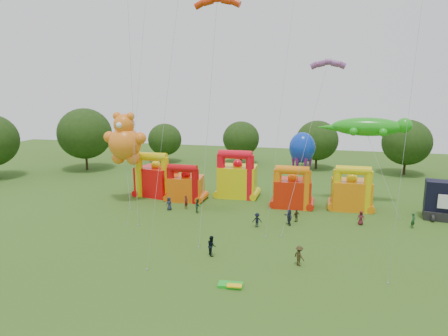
% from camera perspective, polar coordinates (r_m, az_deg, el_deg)
% --- Properties ---
extents(ground, '(160.00, 160.00, 0.00)m').
position_cam_1_polar(ground, '(32.27, -4.35, -18.08)').
color(ground, '#375919').
rests_on(ground, ground).
extents(tree_ring, '(119.89, 121.96, 12.07)m').
position_cam_1_polar(tree_ring, '(30.60, -6.21, -6.96)').
color(tree_ring, '#352314').
rests_on(tree_ring, ground).
extents(bouncy_castle_0, '(6.10, 5.33, 6.72)m').
position_cam_1_polar(bouncy_castle_0, '(60.42, -9.75, -1.52)').
color(bouncy_castle_0, red).
rests_on(bouncy_castle_0, ground).
extents(bouncy_castle_1, '(5.11, 4.29, 5.43)m').
position_cam_1_polar(bouncy_castle_1, '(57.33, -5.51, -2.59)').
color(bouncy_castle_1, '#E75D0C').
rests_on(bouncy_castle_1, ground).
extents(bouncy_castle_2, '(5.69, 4.67, 7.16)m').
position_cam_1_polar(bouncy_castle_2, '(58.85, 1.89, -1.55)').
color(bouncy_castle_2, yellow).
rests_on(bouncy_castle_2, ground).
extents(bouncy_castle_3, '(5.16, 4.24, 5.88)m').
position_cam_1_polar(bouncy_castle_3, '(54.73, 9.73, -3.20)').
color(bouncy_castle_3, red).
rests_on(bouncy_castle_3, ground).
extents(bouncy_castle_4, '(5.19, 4.27, 6.09)m').
position_cam_1_polar(bouncy_castle_4, '(55.41, 17.71, -3.32)').
color(bouncy_castle_4, orange).
rests_on(bouncy_castle_4, ground).
extents(teddy_bear_kite, '(6.32, 5.89, 12.72)m').
position_cam_1_polar(teddy_bear_kite, '(56.70, -13.86, 2.11)').
color(teddy_bear_kite, orange).
rests_on(teddy_bear_kite, ground).
extents(gecko_kite, '(12.30, 9.00, 12.08)m').
position_cam_1_polar(gecko_kite, '(55.90, 21.23, 0.74)').
color(gecko_kite, green).
rests_on(gecko_kite, ground).
extents(octopus_kite, '(5.55, 7.26, 9.89)m').
position_cam_1_polar(octopus_kite, '(56.20, 9.75, -0.64)').
color(octopus_kite, '#0C36C2').
rests_on(octopus_kite, ground).
extents(parafoil_kites, '(29.54, 14.76, 31.30)m').
position_cam_1_polar(parafoil_kites, '(48.28, -6.39, 8.60)').
color(parafoil_kites, red).
rests_on(parafoil_kites, ground).
extents(diamond_kites, '(30.39, 17.27, 37.24)m').
position_cam_1_polar(diamond_kites, '(40.26, 1.67, 11.05)').
color(diamond_kites, red).
rests_on(diamond_kites, ground).
extents(folded_kite_bundle, '(2.09, 1.26, 0.31)m').
position_cam_1_polar(folded_kite_bundle, '(33.76, 0.99, -16.37)').
color(folded_kite_bundle, green).
rests_on(folded_kite_bundle, ground).
extents(spectator_0, '(0.98, 0.78, 1.76)m').
position_cam_1_polar(spectator_0, '(53.30, -7.84, -5.06)').
color(spectator_0, '#23273A').
rests_on(spectator_0, ground).
extents(spectator_1, '(0.61, 0.76, 1.82)m').
position_cam_1_polar(spectator_1, '(53.59, -5.43, -4.88)').
color(spectator_1, '#561918').
rests_on(spectator_1, ground).
extents(spectator_2, '(0.92, 1.04, 1.79)m').
position_cam_1_polar(spectator_2, '(51.94, -3.75, -5.39)').
color(spectator_2, '#193F29').
rests_on(spectator_2, ground).
extents(spectator_3, '(1.20, 0.82, 1.70)m').
position_cam_1_polar(spectator_3, '(46.66, 4.74, -7.43)').
color(spectator_3, black).
rests_on(spectator_3, ground).
extents(spectator_4, '(0.92, 0.93, 1.58)m').
position_cam_1_polar(spectator_4, '(49.05, 10.31, -6.71)').
color(spectator_4, '#43321B').
rests_on(spectator_4, ground).
extents(spectator_5, '(1.35, 1.77, 1.86)m').
position_cam_1_polar(spectator_5, '(47.86, 9.27, -6.95)').
color(spectator_5, '#25283D').
rests_on(spectator_5, ground).
extents(spectator_6, '(0.91, 0.69, 1.67)m').
position_cam_1_polar(spectator_6, '(49.90, 18.96, -6.78)').
color(spectator_6, '#541821').
rests_on(spectator_6, ground).
extents(spectator_7, '(0.71, 0.79, 1.80)m').
position_cam_1_polar(spectator_7, '(51.10, 25.42, -6.78)').
color(spectator_7, '#1D4824').
rests_on(spectator_7, ground).
extents(spectator_8, '(1.12, 1.19, 1.95)m').
position_cam_1_polar(spectator_8, '(39.08, -1.78, -11.01)').
color(spectator_8, black).
rests_on(spectator_8, ground).
extents(spectator_9, '(1.35, 1.35, 1.88)m').
position_cam_1_polar(spectator_9, '(37.58, 10.70, -12.22)').
color(spectator_9, '#392E17').
rests_on(spectator_9, ground).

